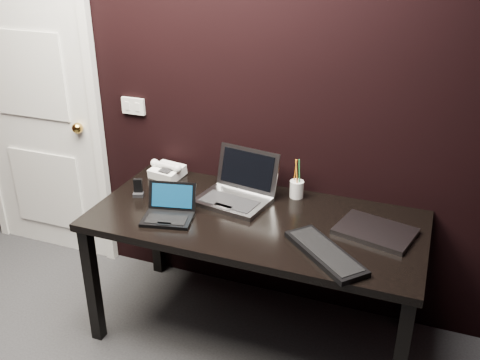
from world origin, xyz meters
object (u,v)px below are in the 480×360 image
at_px(netbook, 169,212).
at_px(closed_laptop, 375,231).
at_px(desk, 255,231).
at_px(pen_cup, 297,188).
at_px(silver_laptop, 237,192).
at_px(mobile_phone, 138,190).
at_px(desk_phone, 167,171).
at_px(ext_keyboard, 325,253).
at_px(door, 36,106).

relative_size(netbook, closed_laptop, 0.71).
bearing_deg(netbook, desk, 21.12).
bearing_deg(pen_cup, silver_laptop, -152.32).
bearing_deg(mobile_phone, desk_phone, 83.75).
xyz_separation_m(netbook, ext_keyboard, (0.82, -0.06, -0.02)).
xyz_separation_m(desk, mobile_phone, (-0.69, 0.01, 0.11)).
xyz_separation_m(silver_laptop, closed_laptop, (0.76, -0.09, -0.04)).
height_order(door, closed_laptop, door).
bearing_deg(mobile_phone, pen_cup, 19.81).
relative_size(netbook, mobile_phone, 2.96).
relative_size(netbook, desk_phone, 1.31).
bearing_deg(desk_phone, desk, -23.40).
bearing_deg(ext_keyboard, netbook, 175.84).
height_order(mobile_phone, pen_cup, pen_cup).
height_order(netbook, desk_phone, netbook).
distance_m(netbook, pen_cup, 0.72).
relative_size(closed_laptop, mobile_phone, 4.18).
bearing_deg(desk, mobile_phone, 179.48).
relative_size(closed_laptop, pen_cup, 1.82).
bearing_deg(closed_laptop, mobile_phone, -177.66).
relative_size(door, desk, 1.26).
xyz_separation_m(door, silver_laptop, (1.49, -0.23, -0.26)).
bearing_deg(door, ext_keyboard, -16.11).
bearing_deg(netbook, pen_cup, 40.31).
bearing_deg(netbook, door, 156.58).
xyz_separation_m(door, mobile_phone, (0.96, -0.37, -0.27)).
relative_size(door, silver_laptop, 5.11).
height_order(ext_keyboard, pen_cup, pen_cup).
bearing_deg(ext_keyboard, door, 163.89).
height_order(door, mobile_phone, door).
xyz_separation_m(desk, pen_cup, (0.13, 0.30, 0.13)).
distance_m(door, desk_phone, 1.03).
relative_size(netbook, pen_cup, 1.29).
bearing_deg(ext_keyboard, silver_laptop, 147.28).
bearing_deg(silver_laptop, door, 171.32).
xyz_separation_m(desk_phone, mobile_phone, (-0.03, -0.28, -0.00)).
xyz_separation_m(desk, desk_phone, (-0.66, 0.29, 0.12)).
relative_size(ext_keyboard, mobile_phone, 4.49).
xyz_separation_m(door, pen_cup, (1.78, -0.07, -0.25)).
height_order(closed_laptop, mobile_phone, mobile_phone).
height_order(netbook, closed_laptop, netbook).
relative_size(door, mobile_phone, 21.84).
bearing_deg(pen_cup, netbook, -139.69).
xyz_separation_m(desk_phone, pen_cup, (0.79, 0.02, 0.01)).
xyz_separation_m(door, netbook, (1.24, -0.53, -0.27)).
xyz_separation_m(ext_keyboard, mobile_phone, (-1.10, 0.23, 0.02)).
bearing_deg(door, netbook, -23.42).
distance_m(ext_keyboard, desk_phone, 1.18).
distance_m(desk, closed_laptop, 0.60).
bearing_deg(desk, desk_phone, 156.60).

